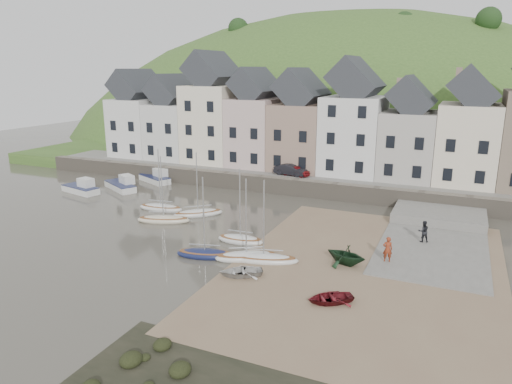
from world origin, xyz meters
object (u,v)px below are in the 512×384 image
at_px(rowboat_white, 241,271).
at_px(rowboat_green, 346,254).
at_px(rowboat_red, 330,298).
at_px(person_dark, 423,231).
at_px(car_left, 295,171).
at_px(person_red, 388,249).
at_px(sailboat_0, 161,207).
at_px(car_right, 291,170).

distance_m(rowboat_white, rowboat_green, 7.67).
bearing_deg(rowboat_red, person_dark, 126.34).
bearing_deg(car_left, rowboat_red, -146.38).
bearing_deg(rowboat_white, person_red, 95.01).
distance_m(sailboat_0, rowboat_white, 17.51).
xyz_separation_m(rowboat_green, person_dark, (4.64, 6.81, 0.18)).
distance_m(rowboat_red, person_red, 7.86).
relative_size(person_dark, car_right, 0.45).
height_order(rowboat_white, rowboat_red, rowboat_white).
distance_m(rowboat_white, person_dark, 15.72).
height_order(sailboat_0, rowboat_white, sailboat_0).
xyz_separation_m(rowboat_green, car_right, (-11.10, 19.24, 1.42)).
bearing_deg(car_left, person_dark, -119.31).
height_order(sailboat_0, car_left, sailboat_0).
height_order(rowboat_red, person_dark, person_dark).
distance_m(person_red, person_dark, 5.60).
xyz_separation_m(rowboat_white, person_red, (8.65, 6.31, 0.69)).
bearing_deg(rowboat_green, rowboat_red, 18.87).
bearing_deg(person_dark, person_red, 45.92).
height_order(sailboat_0, person_red, sailboat_0).
bearing_deg(person_dark, sailboat_0, -20.91).
bearing_deg(car_left, sailboat_0, 154.84).
bearing_deg(person_red, person_dark, -126.79).
bearing_deg(sailboat_0, car_right, 56.47).
distance_m(rowboat_white, car_left, 24.45).
height_order(rowboat_red, person_red, person_red).
xyz_separation_m(rowboat_red, car_right, (-11.56, 25.18, 1.90)).
bearing_deg(rowboat_green, person_red, 135.54).
bearing_deg(car_left, person_red, -133.29).
relative_size(person_red, car_left, 0.53).
xyz_separation_m(rowboat_white, rowboat_red, (6.49, -1.21, -0.01)).
bearing_deg(person_red, rowboat_red, 58.29).
relative_size(rowboat_green, rowboat_red, 1.04).
xyz_separation_m(sailboat_0, rowboat_red, (20.39, -11.85, 0.09)).
height_order(rowboat_white, person_red, person_red).
relative_size(rowboat_green, person_dark, 1.64).
bearing_deg(rowboat_green, rowboat_white, -37.51).
distance_m(car_left, car_right, 0.56).
distance_m(sailboat_0, car_left, 16.41).
bearing_deg(rowboat_red, car_left, 168.08).
distance_m(rowboat_green, car_left, 21.98).
bearing_deg(person_red, rowboat_white, 20.41).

